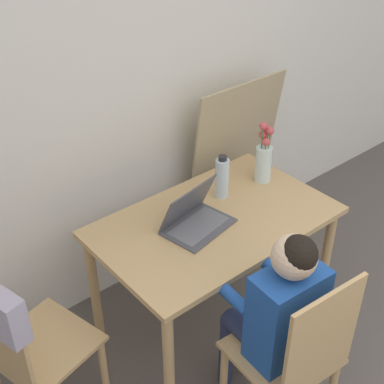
% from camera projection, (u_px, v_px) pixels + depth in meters
% --- Properties ---
extents(wall_back, '(6.40, 0.05, 2.50)m').
position_uv_depth(wall_back, '(139.00, 78.00, 2.74)').
color(wall_back, white).
rests_on(wall_back, ground_plane).
extents(dining_table, '(1.18, 0.72, 0.72)m').
position_uv_depth(dining_table, '(215.00, 234.00, 2.67)').
color(dining_table, tan).
rests_on(dining_table, ground_plane).
extents(chair_occupied, '(0.43, 0.43, 0.94)m').
position_uv_depth(chair_occupied, '(294.00, 357.00, 2.22)').
color(chair_occupied, tan).
rests_on(chair_occupied, ground_plane).
extents(chair_spare, '(0.51, 0.49, 0.95)m').
position_uv_depth(chair_spare, '(13.00, 332.00, 2.14)').
color(chair_spare, tan).
rests_on(chair_spare, ground_plane).
extents(person_seated, '(0.34, 0.44, 1.07)m').
position_uv_depth(person_seated, '(278.00, 307.00, 2.20)').
color(person_seated, '#1E4C9E').
rests_on(person_seated, ground_plane).
extents(laptop, '(0.36, 0.28, 0.22)m').
position_uv_depth(laptop, '(194.00, 217.00, 2.54)').
color(laptop, '#4C4C51').
rests_on(laptop, dining_table).
extents(flower_vase, '(0.09, 0.09, 0.35)m').
position_uv_depth(flower_vase, '(264.00, 158.00, 2.84)').
color(flower_vase, silver).
rests_on(flower_vase, dining_table).
extents(water_bottle, '(0.07, 0.07, 0.24)m').
position_uv_depth(water_bottle, '(222.00, 178.00, 2.72)').
color(water_bottle, silver).
rests_on(water_bottle, dining_table).
extents(cardboard_panel, '(0.65, 0.18, 1.14)m').
position_uv_depth(cardboard_panel, '(232.00, 166.00, 3.33)').
color(cardboard_panel, tan).
rests_on(cardboard_panel, ground_plane).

